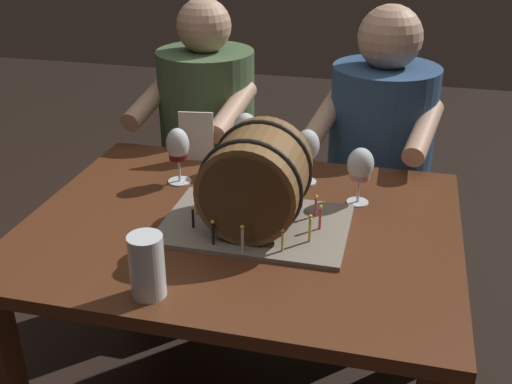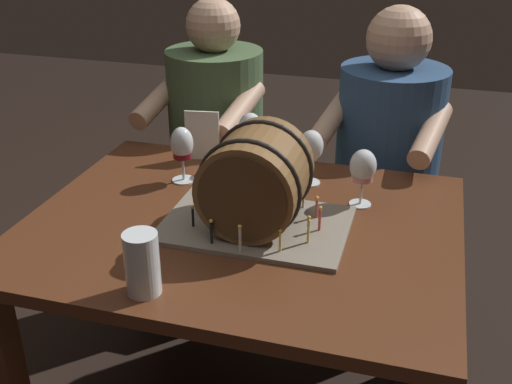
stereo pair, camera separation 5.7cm
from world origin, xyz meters
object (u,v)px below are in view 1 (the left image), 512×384
at_px(menu_card, 196,136).
at_px(barrel_cake, 256,183).
at_px(wine_glass_red, 178,147).
at_px(beer_pint, 147,269).
at_px(person_seated_right, 376,182).
at_px(person_seated_left, 209,168).
at_px(wine_glass_rose, 360,167).
at_px(dining_table, 242,260).
at_px(wine_glass_white, 246,132).
at_px(wine_glass_empty, 307,147).

bearing_deg(menu_card, barrel_cake, -61.71).
xyz_separation_m(wine_glass_red, beer_pint, (0.13, -0.56, -0.05)).
relative_size(barrel_cake, wine_glass_red, 2.80).
relative_size(menu_card, person_seated_right, 0.13).
height_order(wine_glass_red, person_seated_left, person_seated_left).
xyz_separation_m(beer_pint, person_seated_right, (0.43, 1.05, -0.23)).
distance_m(person_seated_left, person_seated_right, 0.64).
relative_size(barrel_cake, wine_glass_rose, 2.90).
relative_size(beer_pint, person_seated_left, 0.12).
bearing_deg(wine_glass_red, barrel_cake, -36.25).
xyz_separation_m(dining_table, beer_pint, (-0.11, -0.36, 0.19)).
distance_m(wine_glass_rose, menu_card, 0.57).
distance_m(barrel_cake, wine_glass_white, 0.38).
bearing_deg(wine_glass_empty, person_seated_left, 137.24).
xyz_separation_m(wine_glass_red, person_seated_left, (-0.08, 0.50, -0.29)).
bearing_deg(wine_glass_white, menu_card, 170.93).
bearing_deg(wine_glass_red, dining_table, -38.83).
bearing_deg(barrel_cake, person_seated_left, 117.11).
relative_size(barrel_cake, wine_glass_empty, 2.86).
bearing_deg(wine_glass_white, dining_table, -77.29).
height_order(wine_glass_empty, person_seated_left, person_seated_left).
height_order(wine_glass_white, beer_pint, wine_glass_white).
distance_m(wine_glass_empty, person_seated_right, 0.53).
bearing_deg(person_seated_left, person_seated_right, 0.01).
height_order(barrel_cake, wine_glass_rose, barrel_cake).
relative_size(wine_glass_white, person_seated_left, 0.15).
height_order(barrel_cake, wine_glass_red, barrel_cake).
distance_m(barrel_cake, wine_glass_empty, 0.31).
relative_size(wine_glass_white, beer_pint, 1.25).
bearing_deg(person_seated_right, dining_table, -114.61).
bearing_deg(wine_glass_empty, person_seated_right, 64.65).
bearing_deg(wine_glass_red, wine_glass_white, 41.40).
distance_m(dining_table, menu_card, 0.49).
relative_size(barrel_cake, beer_pint, 3.29).
height_order(dining_table, menu_card, menu_card).
xyz_separation_m(barrel_cake, person_seated_right, (0.27, 0.71, -0.29)).
relative_size(wine_glass_white, menu_card, 1.13).
xyz_separation_m(wine_glass_rose, person_seated_right, (0.03, 0.51, -0.28)).
xyz_separation_m(menu_card, person_seated_right, (0.56, 0.32, -0.25)).
relative_size(barrel_cake, person_seated_left, 0.40).
bearing_deg(person_seated_left, beer_pint, -78.72).
xyz_separation_m(barrel_cake, wine_glass_red, (-0.29, 0.21, -0.01)).
distance_m(beer_pint, menu_card, 0.74).
xyz_separation_m(wine_glass_red, person_seated_right, (0.56, 0.50, -0.28)).
xyz_separation_m(barrel_cake, menu_card, (-0.29, 0.38, -0.04)).
bearing_deg(wine_glass_white, barrel_cake, -71.26).
distance_m(dining_table, barrel_cake, 0.25).
distance_m(wine_glass_white, person_seated_left, 0.52).
height_order(wine_glass_rose, beer_pint, wine_glass_rose).
bearing_deg(wine_glass_white, person_seated_right, 41.65).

